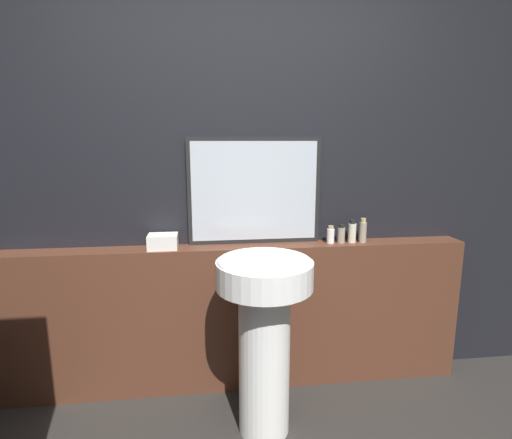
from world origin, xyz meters
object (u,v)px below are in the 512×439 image
object	(u,v)px
body_wash_bottle	(363,231)
conditioner_bottle	(341,234)
mirror	(254,191)
lotion_bottle	(352,232)
pedestal_sink	(264,327)
towel_stack	(163,241)
shampoo_bottle	(331,235)

from	to	relation	value
body_wash_bottle	conditioner_bottle	bearing A→B (deg)	180.00
mirror	lotion_bottle	size ratio (longest dim) A/B	5.55
pedestal_sink	towel_stack	distance (m)	0.79
towel_stack	mirror	bearing A→B (deg)	7.03
conditioner_bottle	body_wash_bottle	distance (m)	0.14
shampoo_bottle	body_wash_bottle	xyz separation A→B (m)	(0.21, 0.00, 0.02)
pedestal_sink	shampoo_bottle	world-z (taller)	shampoo_bottle
lotion_bottle	body_wash_bottle	xyz separation A→B (m)	(0.07, 0.00, 0.00)
pedestal_sink	lotion_bottle	bearing A→B (deg)	35.20
towel_stack	body_wash_bottle	world-z (taller)	body_wash_bottle
pedestal_sink	shampoo_bottle	distance (m)	0.75
lotion_bottle	pedestal_sink	bearing A→B (deg)	-144.80
shampoo_bottle	conditioner_bottle	size ratio (longest dim) A/B	0.94
pedestal_sink	lotion_bottle	size ratio (longest dim) A/B	6.61
pedestal_sink	conditioner_bottle	distance (m)	0.80
pedestal_sink	lotion_bottle	distance (m)	0.85
conditioner_bottle	body_wash_bottle	bearing A→B (deg)	0.00
shampoo_bottle	towel_stack	bearing A→B (deg)	180.00
body_wash_bottle	shampoo_bottle	bearing A→B (deg)	180.00
lotion_bottle	body_wash_bottle	bearing A→B (deg)	0.00
mirror	towel_stack	bearing A→B (deg)	-172.97
mirror	conditioner_bottle	xyz separation A→B (m)	(0.54, -0.07, -0.27)
body_wash_bottle	lotion_bottle	bearing A→B (deg)	180.00
lotion_bottle	body_wash_bottle	distance (m)	0.07
towel_stack	lotion_bottle	size ratio (longest dim) A/B	1.17
mirror	towel_stack	distance (m)	0.63
conditioner_bottle	body_wash_bottle	xyz separation A→B (m)	(0.14, 0.00, 0.02)
towel_stack	lotion_bottle	bearing A→B (deg)	0.00
conditioner_bottle	lotion_bottle	bearing A→B (deg)	0.00
mirror	lotion_bottle	bearing A→B (deg)	-6.42
mirror	lotion_bottle	xyz separation A→B (m)	(0.61, -0.07, -0.26)
mirror	shampoo_bottle	size ratio (longest dim) A/B	7.35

